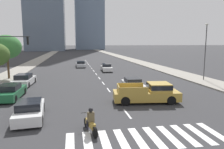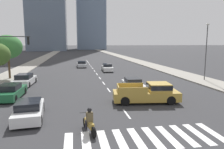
# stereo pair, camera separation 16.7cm
# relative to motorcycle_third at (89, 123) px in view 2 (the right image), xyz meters

# --- Properties ---
(sidewalk_east) EXTENTS (4.00, 260.00, 0.15)m
(sidewalk_east) POSITION_rel_motorcycle_third_xyz_m (16.26, 24.80, -0.51)
(sidewalk_east) COLOR gray
(sidewalk_east) RESTS_ON ground
(sidewalk_west) EXTENTS (4.00, 260.00, 0.15)m
(sidewalk_west) POSITION_rel_motorcycle_third_xyz_m (-10.48, 24.80, -0.51)
(sidewalk_west) COLOR gray
(sidewalk_west) RESTS_ON ground
(crosswalk_near) EXTENTS (8.55, 2.85, 0.01)m
(crosswalk_near) POSITION_rel_motorcycle_third_xyz_m (2.89, -1.30, -0.58)
(crosswalk_near) COLOR silver
(crosswalk_near) RESTS_ON ground
(lane_divider_center) EXTENTS (0.14, 50.00, 0.01)m
(lane_divider_center) POSITION_rel_motorcycle_third_xyz_m (2.89, 26.70, -0.58)
(lane_divider_center) COLOR silver
(lane_divider_center) RESTS_ON ground
(motorcycle_third) EXTENTS (0.83, 2.13, 1.49)m
(motorcycle_third) POSITION_rel_motorcycle_third_xyz_m (0.00, 0.00, 0.00)
(motorcycle_third) COLOR black
(motorcycle_third) RESTS_ON ground
(pickup_truck) EXTENTS (5.81, 2.74, 1.67)m
(pickup_truck) POSITION_rel_motorcycle_third_xyz_m (5.54, 5.36, 0.23)
(pickup_truck) COLOR #B28E38
(pickup_truck) RESTS_ON ground
(sedan_white_0) EXTENTS (2.14, 4.71, 1.38)m
(sedan_white_0) POSITION_rel_motorcycle_third_xyz_m (-6.68, 15.16, 0.05)
(sedan_white_0) COLOR silver
(sedan_white_0) RESTS_ON ground
(sedan_white_1) EXTENTS (1.87, 4.45, 1.33)m
(sedan_white_1) POSITION_rel_motorcycle_third_xyz_m (5.42, 9.98, 0.03)
(sedan_white_1) COLOR silver
(sedan_white_1) RESTS_ON ground
(sedan_white_2) EXTENTS (2.11, 4.43, 1.29)m
(sedan_white_2) POSITION_rel_motorcycle_third_xyz_m (-3.83, 2.95, 0.01)
(sedan_white_2) COLOR silver
(sedan_white_2) RESTS_ON ground
(sedan_silver_3) EXTENTS (1.93, 4.28, 1.26)m
(sedan_silver_3) POSITION_rel_motorcycle_third_xyz_m (0.81, 33.16, -0.00)
(sedan_silver_3) COLOR #B7BABF
(sedan_silver_3) RESTS_ON ground
(sedan_green_4) EXTENTS (2.01, 4.63, 1.35)m
(sedan_green_4) POSITION_rel_motorcycle_third_xyz_m (-6.60, 8.85, 0.04)
(sedan_green_4) COLOR #1E6038
(sedan_green_4) RESTS_ON ground
(sedan_white_5) EXTENTS (1.96, 4.78, 1.30)m
(sedan_white_5) POSITION_rel_motorcycle_third_xyz_m (5.18, 26.22, 0.02)
(sedan_white_5) COLOR silver
(sedan_white_5) RESTS_ON ground
(traffic_signal_far) EXTENTS (4.04, 0.28, 6.03)m
(traffic_signal_far) POSITION_rel_motorcycle_third_xyz_m (-7.93, 14.03, 3.65)
(traffic_signal_far) COLOR #333335
(traffic_signal_far) RESTS_ON sidewalk_west
(street_lamp_east) EXTENTS (0.50, 0.24, 7.42)m
(street_lamp_east) POSITION_rel_motorcycle_third_xyz_m (16.56, 14.05, 3.87)
(street_lamp_east) COLOR #3F3F42
(street_lamp_east) RESTS_ON sidewalk_east
(street_tree_third) EXTENTS (3.85, 3.85, 6.01)m
(street_tree_third) POSITION_rel_motorcycle_third_xyz_m (-9.68, 19.93, 3.93)
(street_tree_third) COLOR #4C3823
(street_tree_third) RESTS_ON sidewalk_west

